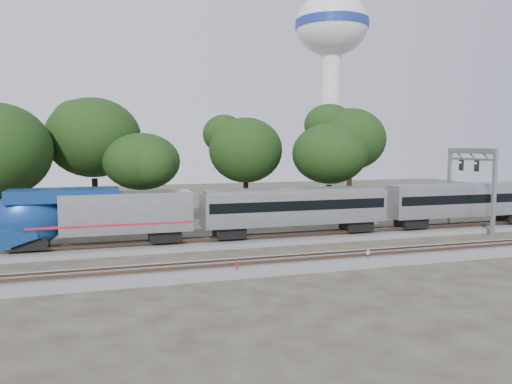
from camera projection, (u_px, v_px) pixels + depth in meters
ground at (214, 260)px, 41.19m from camera, size 160.00×160.00×0.00m
track_far at (200, 244)px, 46.88m from camera, size 160.00×5.00×0.73m
track_near at (225, 269)px, 37.37m from camera, size 160.00×5.00×0.73m
train at (465, 200)px, 55.37m from camera, size 96.95×3.35×4.94m
switch_stand_red at (236, 266)px, 36.10m from camera, size 0.33×0.14×1.07m
switch_stand_white at (368, 255)px, 39.44m from camera, size 0.36×0.15×1.16m
switch_lever at (313, 267)px, 38.11m from camera, size 0.57×0.45×0.30m
water_tower at (332, 47)px, 90.60m from camera, size 13.26×13.26×36.72m
signal_gantry at (471, 171)px, 55.24m from camera, size 0.63×7.47×9.09m
tree_3 at (93, 138)px, 57.89m from camera, size 10.45×10.45×14.74m
tree_4 at (142, 162)px, 55.17m from camera, size 7.74×7.74×10.91m
tree_5 at (246, 150)px, 64.15m from camera, size 8.91×8.91×12.56m
tree_6 at (329, 154)px, 61.27m from camera, size 8.52×8.52×12.01m
tree_7 at (350, 139)px, 75.43m from camera, size 10.45×10.45×14.73m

